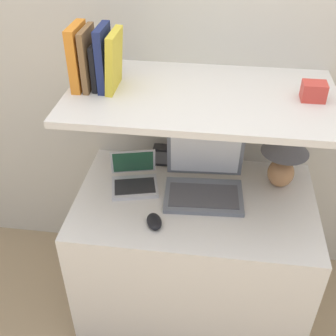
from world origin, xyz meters
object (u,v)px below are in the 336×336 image
Objects in this scene: book_navy at (104,58)px; book_yellow at (114,61)px; book_orange at (78,57)px; laptop_large at (204,181)px; book_brown at (88,59)px; router_box at (167,155)px; shelf_gadget at (314,91)px; computer_mouse at (154,221)px; laptop_small at (134,179)px; table_lamp at (285,150)px; book_black at (97,66)px.

book_yellow is at bearing 0.00° from book_navy.
book_yellow is (0.14, 0.00, -0.01)m from book_orange.
laptop_large is 0.73m from book_brown.
shelf_gadget reaches higher than router_box.
computer_mouse is 0.45m from router_box.
book_orange is 1.04× the size of book_brown.
laptop_small is 1.01× the size of book_navy.
laptop_large is at bearing -178.27° from shelf_gadget.
table_lamp is 0.39m from laptop_large.
book_yellow is at bearing 180.00° from shelf_gadget.
book_brown reaches higher than computer_mouse.
table_lamp is at bearing 6.66° from book_yellow.
computer_mouse is 0.71m from book_brown.
book_orange is 2.75× the size of shelf_gadget.
laptop_small is at bearing 118.12° from computer_mouse.
router_box is 0.65m from book_brown.
laptop_large is 1.48× the size of book_navy.
book_yellow is at bearing -173.34° from table_lamp.
shelf_gadget is at bearing 24.12° from computer_mouse.
router_box is (-0.01, 0.45, 0.03)m from computer_mouse.
book_black reaches higher than laptop_large.
book_navy reaches higher than shelf_gadget.
book_orange is at bearing -174.43° from table_lamp.
laptop_large is 1.54× the size of book_brown.
table_lamp is 1.20× the size of book_orange.
book_black reaches higher than shelf_gadget.
router_box is at bearing 45.32° from book_yellow.
table_lamp is 1.20× the size of book_navy.
book_orange reaches higher than shelf_gadget.
book_navy is at bearing -0.00° from book_brown.
book_brown is 0.04m from book_black.
book_orange is (-0.20, 0.01, 0.58)m from laptop_small.
book_orange reaches higher than laptop_large.
shelf_gadget is (0.05, -0.09, 0.33)m from table_lamp.
laptop_small reaches higher than computer_mouse.
book_navy is at bearing 174.08° from laptop_small.
computer_mouse is (-0.54, -0.35, -0.18)m from table_lamp.
book_brown is 1.32× the size of book_black.
book_orange reaches higher than book_brown.
book_orange is at bearing 180.00° from shelf_gadget.
book_brown is (-0.29, 0.26, 0.59)m from computer_mouse.
router_box is 0.63m from book_navy.
table_lamp is at bearing -10.17° from router_box.
laptop_large is at bearing -1.51° from book_black.
laptop_small is at bearing -3.56° from book_brown.
laptop_small is 1.05× the size of book_brown.
router_box is (-0.20, 0.20, -0.01)m from laptop_large.
book_orange is 0.92m from shelf_gadget.
laptop_large is 0.67m from book_yellow.
shelf_gadget is at bearing 0.00° from book_orange.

